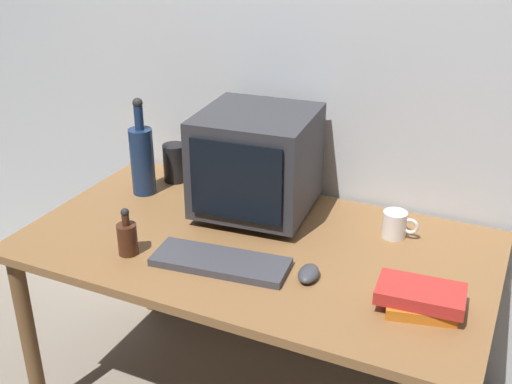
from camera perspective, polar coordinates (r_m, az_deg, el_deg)
back_wall at (r=2.31m, az=5.22°, el=12.93°), size 4.00×0.08×2.50m
desk at (r=2.13m, az=0.00°, el=-6.29°), size 1.52×0.85×0.70m
crt_monitor at (r=2.20m, az=0.06°, el=2.70°), size 0.41×0.42×0.37m
keyboard at (r=1.96m, az=-3.19°, el=-6.27°), size 0.43×0.20×0.02m
computer_mouse at (r=1.90m, az=4.72°, el=-7.28°), size 0.07×0.11×0.04m
bottle_tall at (r=2.41m, az=-10.16°, el=3.00°), size 0.09×0.09×0.37m
bottle_short at (r=2.04m, az=-11.45°, el=-3.99°), size 0.06×0.06×0.16m
book_stack at (r=1.81m, az=14.53°, el=-9.19°), size 0.25×0.18×0.07m
mug at (r=2.15m, az=12.36°, el=-2.85°), size 0.12×0.08×0.09m
metal_canister at (r=2.52m, az=-7.29°, el=2.61°), size 0.09×0.09×0.15m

